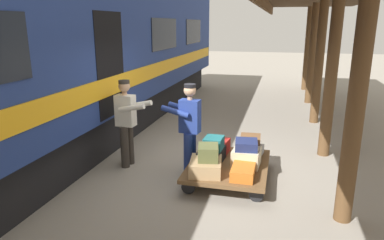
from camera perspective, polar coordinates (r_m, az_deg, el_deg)
The scene contains 15 objects.
ground_plane at distance 6.93m, azimuth 3.22°, elevation -7.86°, with size 60.00×60.00×0.00m, color gray.
train_car at distance 7.87m, azimuth -22.95°, elevation 9.28°, with size 3.02×18.91×4.00m.
luggage_cart at distance 6.42m, azimuth 5.91°, elevation -7.38°, with size 1.39×1.80×0.30m.
suitcase_gray_aluminum at distance 6.80m, azimuth 9.18°, elevation -5.01°, with size 0.47×0.55×0.17m, color #9EA0A5.
suitcase_red_plastic at distance 6.86m, azimuth 3.98°, elevation -4.27°, with size 0.44×0.45×0.26m, color #AD231E.
suitcase_tan_vintage at distance 5.96m, azimuth 2.23°, elevation -7.50°, with size 0.52×0.63×0.23m, color tan.
suitcase_black_hardshell at distance 6.41m, azimuth 3.17°, elevation -5.76°, with size 0.39×0.64×0.25m, color black.
suitcase_cream_canvas at distance 6.32m, azimuth 8.78°, elevation -5.99°, with size 0.47×0.48×0.30m, color beige.
suitcase_orange_carryall at distance 5.88m, azimuth 8.26°, elevation -8.24°, with size 0.37×0.59×0.18m, color #CC6B23.
suitcase_teal_softside at distance 6.33m, azimuth 3.52°, elevation -3.75°, with size 0.32×0.38×0.22m, color #1E666B.
suitcase_olive_duffel at distance 5.90m, azimuth 2.63°, elevation -5.28°, with size 0.33×0.41×0.25m, color brown.
suitcase_brown_leather at distance 6.75m, azimuth 9.40°, elevation -3.43°, with size 0.37×0.43×0.22m, color brown.
suitcase_navy_fabric at distance 6.25m, azimuth 8.77°, elevation -3.98°, with size 0.38×0.42×0.16m, color navy.
porter_in_overalls at distance 6.39m, azimuth -0.51°, elevation -1.05°, with size 0.69×0.47×1.70m.
porter_by_door at distance 6.90m, azimuth -10.48°, elevation -0.07°, with size 0.69×0.46×1.70m.
Camera 1 is at (-1.20, 6.26, 2.72)m, focal length 33.00 mm.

